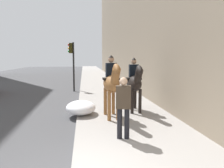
% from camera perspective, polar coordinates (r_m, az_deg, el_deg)
% --- Properties ---
extents(mounted_horse_near, '(2.15, 0.64, 2.33)m').
position_cam_1_polar(mounted_horse_near, '(8.34, -0.07, 0.25)').
color(mounted_horse_near, brown).
rests_on(mounted_horse_near, sidewalk_slab).
extents(mounted_horse_far, '(2.15, 0.60, 2.24)m').
position_cam_1_polar(mounted_horse_far, '(9.42, 5.62, 0.48)').
color(mounted_horse_far, black).
rests_on(mounted_horse_far, sidewalk_slab).
extents(pedestrian_greeting, '(0.33, 0.44, 1.70)m').
position_cam_1_polar(pedestrian_greeting, '(6.21, 2.86, -4.97)').
color(pedestrian_greeting, black).
rests_on(pedestrian_greeting, sidewalk_slab).
extents(traffic_light_near_curb, '(0.20, 0.44, 3.43)m').
position_cam_1_polar(traffic_light_near_curb, '(16.15, -9.97, 6.34)').
color(traffic_light_near_curb, black).
rests_on(traffic_light_near_curb, ground).
extents(snow_pile_far, '(1.51, 1.16, 0.52)m').
position_cam_1_polar(snow_pile_far, '(9.15, -7.82, -5.86)').
color(snow_pile_far, white).
rests_on(snow_pile_far, sidewalk_slab).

